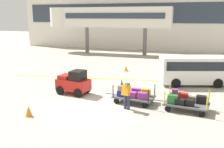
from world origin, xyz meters
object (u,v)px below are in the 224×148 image
(safety_cone_near, at_px, (126,68))
(safety_cone_far, at_px, (29,111))
(shuttle_van, at_px, (194,68))
(baggage_cart_lead, at_px, (133,94))
(baggage_cart_middle, at_px, (185,101))
(baggage_tug, at_px, (74,83))
(baggage_handler, at_px, (126,94))

(safety_cone_near, distance_m, safety_cone_far, 12.21)
(shuttle_van, xyz_separation_m, safety_cone_near, (-5.95, 3.04, -0.96))
(baggage_cart_lead, relative_size, baggage_cart_middle, 1.00)
(safety_cone_near, bearing_deg, baggage_tug, -100.23)
(baggage_cart_lead, bearing_deg, baggage_tug, 173.21)
(baggage_cart_lead, distance_m, safety_cone_near, 8.76)
(baggage_cart_middle, height_order, baggage_handler, baggage_handler)
(baggage_cart_lead, distance_m, baggage_cart_middle, 2.98)
(safety_cone_far, bearing_deg, safety_cone_near, 81.15)
(baggage_cart_lead, height_order, baggage_cart_middle, same)
(baggage_cart_middle, bearing_deg, baggage_cart_lead, 174.02)
(baggage_tug, distance_m, baggage_cart_lead, 4.10)
(baggage_cart_middle, distance_m, shuttle_van, 5.68)
(safety_cone_near, bearing_deg, baggage_handler, -75.01)
(baggage_handler, relative_size, safety_cone_near, 2.84)
(baggage_tug, bearing_deg, safety_cone_near, 79.77)
(baggage_tug, relative_size, baggage_cart_lead, 0.72)
(shuttle_van, bearing_deg, baggage_tug, -146.77)
(baggage_handler, height_order, shuttle_van, shuttle_van)
(baggage_handler, height_order, safety_cone_near, baggage_handler)
(baggage_cart_middle, xyz_separation_m, safety_cone_near, (-5.60, 8.66, -0.23))
(baggage_cart_middle, bearing_deg, safety_cone_near, 122.90)
(shuttle_van, relative_size, safety_cone_far, 9.36)
(baggage_tug, bearing_deg, safety_cone_far, -96.25)
(baggage_tug, height_order, shuttle_van, shuttle_van)
(baggage_cart_lead, height_order, safety_cone_far, baggage_cart_lead)
(baggage_cart_lead, relative_size, safety_cone_near, 5.57)
(baggage_tug, bearing_deg, baggage_cart_lead, -6.79)
(baggage_cart_middle, xyz_separation_m, shuttle_van, (0.35, 5.62, 0.73))
(safety_cone_near, bearing_deg, baggage_cart_middle, -57.10)
(safety_cone_far, bearing_deg, baggage_handler, 29.25)
(baggage_cart_middle, distance_m, safety_cone_near, 10.32)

